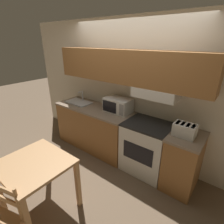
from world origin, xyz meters
name	(u,v)px	position (x,y,z in m)	size (l,w,h in m)	color
ground_plane	(126,148)	(0.00, 0.00, 0.00)	(16.00, 16.00, 0.00)	brown
wall_back	(128,81)	(0.02, -0.06, 1.48)	(5.31, 0.38, 2.55)	silver
lower_counter_main	(94,127)	(-0.62, -0.32, 0.45)	(1.69, 0.65, 0.90)	#936033
lower_counter_right_stub	(183,162)	(1.23, -0.32, 0.45)	(0.47, 0.65, 0.90)	#936033
stove_range	(146,147)	(0.61, -0.31, 0.45)	(0.75, 0.63, 0.90)	silver
microwave	(118,105)	(-0.09, -0.20, 1.03)	(0.50, 0.33, 0.26)	silver
toaster	(185,130)	(1.18, -0.35, 1.00)	(0.31, 0.21, 0.18)	silver
sink_basin	(79,102)	(-1.06, -0.32, 0.92)	(0.56, 0.34, 0.24)	#B7BABF
dining_table	(35,171)	(-0.13, -1.91, 0.64)	(0.83, 0.77, 0.77)	tan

